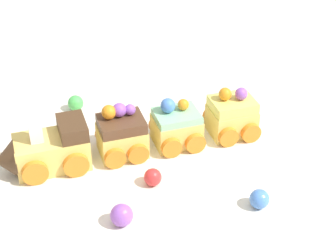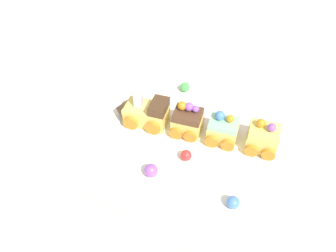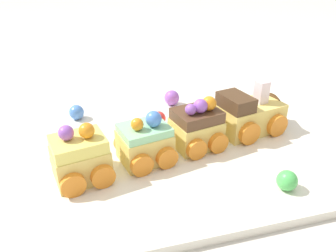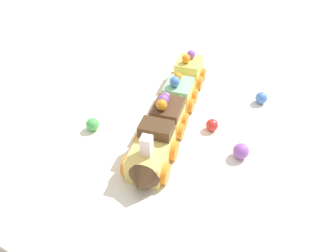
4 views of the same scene
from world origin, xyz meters
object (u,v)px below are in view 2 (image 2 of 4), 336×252
(cake_car_chocolate, at_px, (187,121))
(gumball_red, at_px, (186,155))
(gumball_green, at_px, (185,87))
(gumball_purple, at_px, (151,170))
(gumball_blue, at_px, (233,202))
(cake_train_locomotive, at_px, (143,112))
(cake_car_mint, at_px, (223,130))
(cake_car_lemon, at_px, (263,138))

(cake_car_chocolate, xyz_separation_m, gumball_red, (-0.04, 0.08, -0.02))
(gumball_green, distance_m, gumball_red, 0.23)
(gumball_purple, height_order, gumball_blue, gumball_purple)
(cake_car_chocolate, xyz_separation_m, gumball_purple, (0.00, 0.15, -0.02))
(cake_train_locomotive, distance_m, gumball_purple, 0.16)
(cake_train_locomotive, xyz_separation_m, gumball_blue, (-0.27, 0.11, -0.01))
(cake_car_mint, height_order, gumball_red, cake_car_mint)
(cake_car_chocolate, distance_m, gumball_purple, 0.15)
(cake_car_lemon, distance_m, gumball_purple, 0.25)
(gumball_blue, height_order, gumball_red, gumball_blue)
(cake_car_lemon, relative_size, gumball_green, 3.33)
(gumball_green, bearing_deg, cake_car_chocolate, 119.82)
(cake_train_locomotive, height_order, cake_car_lemon, cake_train_locomotive)
(cake_car_mint, xyz_separation_m, cake_car_lemon, (-0.08, -0.02, 0.00))
(gumball_purple, height_order, gumball_green, gumball_purple)
(gumball_purple, distance_m, gumball_green, 0.28)
(cake_train_locomotive, bearing_deg, gumball_green, -115.17)
(cake_car_lemon, xyz_separation_m, gumball_red, (0.13, 0.11, -0.02))
(gumball_purple, xyz_separation_m, gumball_red, (-0.04, -0.07, -0.00))
(cake_car_mint, relative_size, gumball_purple, 2.96)
(cake_car_mint, height_order, cake_car_lemon, cake_car_lemon)
(cake_car_mint, bearing_deg, cake_car_lemon, 179.81)
(cake_car_mint, bearing_deg, gumball_green, -47.75)
(cake_train_locomotive, distance_m, cake_car_chocolate, 0.11)
(cake_train_locomotive, relative_size, cake_car_lemon, 1.60)
(cake_car_mint, distance_m, gumball_purple, 0.19)
(cake_car_mint, bearing_deg, gumball_blue, 107.66)
(gumball_blue, bearing_deg, cake_train_locomotive, -22.17)
(cake_car_lemon, height_order, gumball_purple, cake_car_lemon)
(cake_train_locomotive, distance_m, gumball_red, 0.15)
(cake_car_chocolate, bearing_deg, gumball_red, 103.82)
(gumball_green, bearing_deg, cake_train_locomotive, 77.30)
(cake_train_locomotive, bearing_deg, cake_car_chocolate, -179.68)
(cake_car_chocolate, distance_m, gumball_green, 0.14)
(gumball_purple, xyz_separation_m, gumball_blue, (-0.17, -0.01, -0.00))
(cake_train_locomotive, bearing_deg, gumball_blue, 145.37)
(cake_train_locomotive, height_order, gumball_purple, cake_train_locomotive)
(cake_car_chocolate, relative_size, cake_car_lemon, 1.00)
(cake_car_lemon, bearing_deg, cake_car_chocolate, -0.18)
(gumball_red, bearing_deg, cake_car_chocolate, -63.71)
(cake_car_chocolate, relative_size, gumball_purple, 2.96)
(cake_train_locomotive, bearing_deg, gumball_purple, 115.95)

